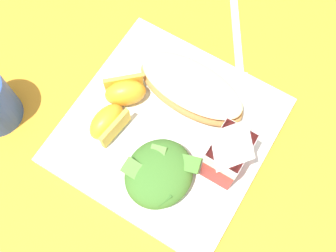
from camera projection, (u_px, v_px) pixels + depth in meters
name	position (u px, v px, depth m)	size (l,w,h in m)	color
ground	(168.00, 132.00, 0.62)	(3.00, 3.00, 0.00)	orange
white_plate	(168.00, 130.00, 0.61)	(0.28, 0.28, 0.02)	white
cheesy_pizza_bread	(193.00, 90.00, 0.60)	(0.09, 0.17, 0.04)	#B77F42
green_salad_pile	(159.00, 173.00, 0.56)	(0.10, 0.09, 0.05)	#3D7028
milk_carton	(229.00, 153.00, 0.53)	(0.06, 0.05, 0.11)	#B7332D
orange_wedge_front	(125.00, 92.00, 0.60)	(0.07, 0.07, 0.04)	orange
orange_wedge_middle	(108.00, 122.00, 0.58)	(0.06, 0.04, 0.04)	orange
metal_fork	(238.00, 50.00, 0.67)	(0.17, 0.11, 0.01)	silver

